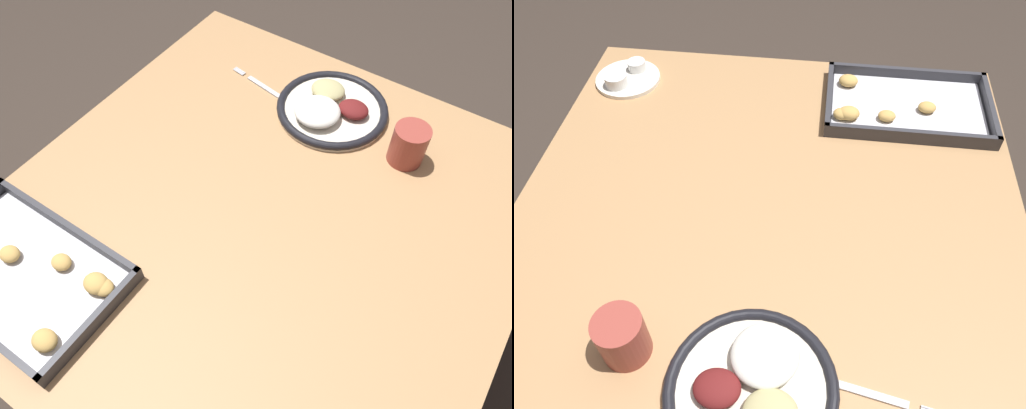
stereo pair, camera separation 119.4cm
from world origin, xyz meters
TOP-DOWN VIEW (x-y plane):
  - ground_plane at (0.00, 0.00)m, footprint 8.00×8.00m
  - dining_table at (0.00, 0.00)m, footprint 1.02×1.08m
  - dinner_plate at (0.02, -0.35)m, footprint 0.27×0.27m
  - fork at (0.20, -0.33)m, footprint 0.21×0.05m
  - saucer_plate at (-0.41, 0.39)m, footprint 0.16×0.16m
  - baking_tray at (0.28, 0.36)m, footprint 0.39×0.25m
  - drinking_cup at (-0.19, -0.31)m, footprint 0.08×0.08m

SIDE VIEW (x-z plane):
  - ground_plane at x=0.00m, z-range 0.00..0.00m
  - dining_table at x=0.00m, z-range 0.26..0.97m
  - fork at x=0.20m, z-range 0.71..0.71m
  - baking_tray at x=0.28m, z-range 0.70..0.74m
  - saucer_plate at x=-0.41m, z-range 0.70..0.74m
  - dinner_plate at x=0.02m, z-range 0.70..0.75m
  - drinking_cup at x=-0.19m, z-range 0.71..0.80m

